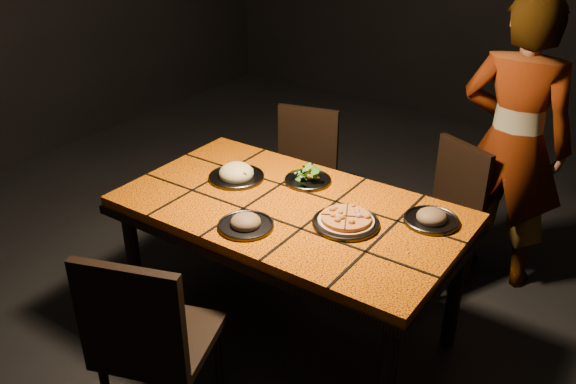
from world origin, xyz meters
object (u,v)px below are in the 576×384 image
Objects in this scene: chair_far_left at (303,168)px; plate_pizza at (346,221)px; chair_near at (148,338)px; plate_pasta at (236,174)px; diner at (513,144)px; dining_table at (290,220)px; chair_far_right at (447,206)px.

plate_pizza is (0.77, -0.82, 0.28)m from chair_far_left.
chair_near is 1.02m from plate_pasta.
chair_near is at bearing -91.27° from chair_far_left.
diner is at bearing 71.08° from plate_pizza.
chair_near is at bearing -94.55° from dining_table.
plate_pasta is (-0.69, 0.08, 0.01)m from plate_pizza.
plate_pasta reaches higher than plate_pizza.
plate_pasta reaches higher than chair_far_right.
chair_far_left is 0.92m from chair_far_right.
chair_near is at bearing -113.42° from plate_pizza.
chair_near is 0.57× the size of diner.
diner is (0.69, 1.12, 0.16)m from dining_table.
chair_far_left reaches higher than dining_table.
plate_pasta is at bearing -110.79° from chair_far_right.
chair_far_right is 0.97m from plate_pizza.
chair_far_left reaches higher than plate_pizza.
chair_far_left is (-0.46, 0.82, -0.18)m from dining_table.
plate_pizza is at bearing -1.37° from dining_table.
chair_far_right is 0.50× the size of diner.
dining_table is 1.73× the size of chair_near.
chair_near is at bearing 67.54° from diner.
chair_far_right is 2.91× the size of plate_pasta.
diner is (0.24, 0.22, 0.36)m from chair_far_right.
dining_table is 0.98× the size of diner.
chair_far_right is at bearing -8.93° from chair_far_left.
chair_far_right reaches higher than plate_pizza.
chair_far_left is at bearing 119.57° from dining_table.
chair_far_left is (-0.39, 1.69, -0.05)m from chair_near.
plate_pasta is (-0.31, 0.95, 0.24)m from chair_near.
chair_near is 1.73m from chair_far_left.
chair_far_left reaches higher than chair_far_right.
plate_pizza is (0.37, 0.86, 0.23)m from chair_near.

